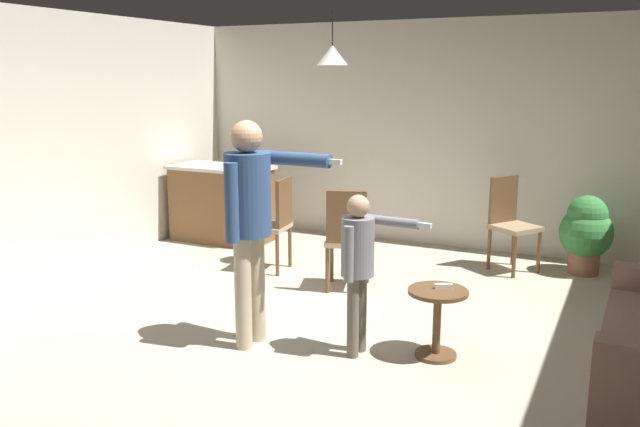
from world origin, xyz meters
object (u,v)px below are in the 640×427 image
(kitchen_counter, at_px, (222,203))
(dining_chair_near_wall, at_px, (274,221))
(dining_chair_by_counter, at_px, (510,220))
(dining_chair_centre_back, at_px, (347,236))
(person_adult, at_px, (250,209))
(side_table_by_couch, at_px, (437,315))
(spare_remote_on_table, at_px, (444,286))
(person_child, at_px, (359,257))
(potted_plant_corner, at_px, (586,231))

(kitchen_counter, distance_m, dining_chair_near_wall, 1.51)
(kitchen_counter, relative_size, dining_chair_by_counter, 1.26)
(dining_chair_by_counter, height_order, dining_chair_centre_back, same)
(kitchen_counter, xyz_separation_m, person_adult, (2.08, -2.65, 0.60))
(side_table_by_couch, relative_size, spare_remote_on_table, 4.00)
(dining_chair_by_counter, bearing_deg, dining_chair_centre_back, -8.35)
(kitchen_counter, distance_m, person_child, 3.80)
(dining_chair_by_counter, bearing_deg, dining_chair_near_wall, -29.22)
(person_adult, relative_size, spare_remote_on_table, 13.31)
(side_table_by_couch, distance_m, potted_plant_corner, 2.84)
(person_adult, bearing_deg, spare_remote_on_table, 111.42)
(dining_chair_by_counter, height_order, dining_chair_near_wall, same)
(side_table_by_couch, xyz_separation_m, dining_chair_centre_back, (-1.21, 1.13, 0.22))
(person_child, xyz_separation_m, dining_chair_near_wall, (-1.64, 1.61, -0.21))
(kitchen_counter, bearing_deg, person_child, -40.40)
(person_child, relative_size, dining_chair_centre_back, 1.21)
(kitchen_counter, height_order, side_table_by_couch, kitchen_counter)
(person_child, bearing_deg, person_adult, -73.09)
(dining_chair_by_counter, xyz_separation_m, potted_plant_corner, (0.74, 0.20, -0.09))
(person_child, xyz_separation_m, dining_chair_by_counter, (0.60, 2.74, -0.21))
(side_table_by_couch, bearing_deg, spare_remote_on_table, 58.96)
(dining_chair_near_wall, height_order, dining_chair_centre_back, same)
(person_child, distance_m, spare_remote_on_table, 0.66)
(person_adult, relative_size, dining_chair_centre_back, 1.73)
(kitchen_counter, height_order, dining_chair_by_counter, dining_chair_by_counter)
(kitchen_counter, height_order, dining_chair_centre_back, dining_chair_centre_back)
(person_adult, height_order, dining_chair_near_wall, person_adult)
(dining_chair_near_wall, xyz_separation_m, dining_chair_centre_back, (0.96, -0.27, 0.00))
(side_table_by_couch, height_order, spare_remote_on_table, spare_remote_on_table)
(side_table_by_couch, relative_size, potted_plant_corner, 0.62)
(kitchen_counter, xyz_separation_m, potted_plant_corner, (4.24, 0.48, -0.02))
(dining_chair_near_wall, distance_m, spare_remote_on_table, 2.59)
(person_adult, xyz_separation_m, spare_remote_on_table, (1.37, 0.44, -0.54))
(person_child, relative_size, spare_remote_on_table, 9.33)
(kitchen_counter, relative_size, dining_chair_centre_back, 1.26)
(side_table_by_couch, height_order, person_child, person_child)
(person_adult, xyz_separation_m, dining_chair_by_counter, (1.41, 2.92, -0.53))
(dining_chair_by_counter, xyz_separation_m, dining_chair_near_wall, (-2.24, -1.13, 0.00))
(side_table_by_couch, distance_m, dining_chair_centre_back, 1.67)
(dining_chair_by_counter, bearing_deg, side_table_by_couch, 32.61)
(side_table_by_couch, relative_size, dining_chair_near_wall, 0.52)
(side_table_by_couch, height_order, dining_chair_by_counter, dining_chair_by_counter)
(person_child, height_order, spare_remote_on_table, person_child)
(side_table_by_couch, bearing_deg, person_adult, -163.58)
(person_adult, bearing_deg, kitchen_counter, -138.22)
(spare_remote_on_table, bearing_deg, person_adult, -162.17)
(dining_chair_centre_back, relative_size, potted_plant_corner, 1.20)
(side_table_by_couch, height_order, potted_plant_corner, potted_plant_corner)
(person_adult, height_order, dining_chair_by_counter, person_adult)
(kitchen_counter, relative_size, spare_remote_on_table, 9.69)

